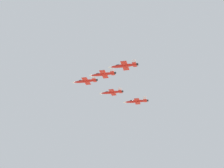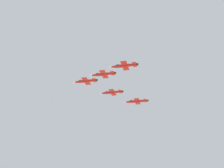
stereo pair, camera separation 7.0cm
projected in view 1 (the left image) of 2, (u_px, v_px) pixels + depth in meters
name	position (u px, v px, depth m)	size (l,w,h in m)	color
jet_lead	(85.00, 81.00, 167.91)	(13.41, 10.49, 3.19)	red
jet_left_wingman	(103.00, 74.00, 154.83)	(13.03, 10.17, 3.10)	red
jet_right_wingman	(112.00, 92.00, 173.65)	(12.91, 10.08, 3.07)	red
jet_left_outer	(124.00, 66.00, 141.84)	(12.93, 10.21, 3.09)	red
jet_right_outer	(136.00, 101.00, 179.85)	(13.40, 10.99, 3.24)	red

